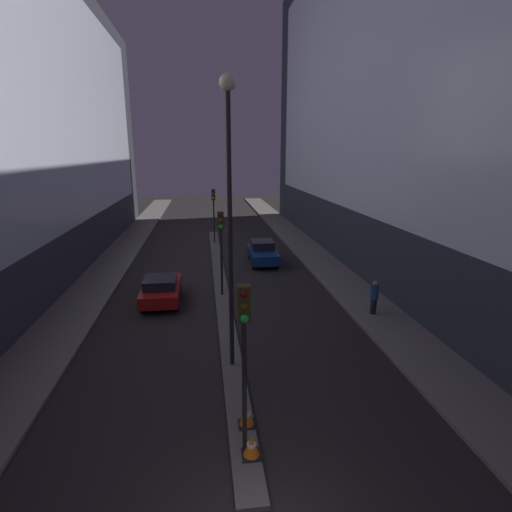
% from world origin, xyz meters
% --- Properties ---
extents(building_left, '(6.01, 42.92, 19.02)m').
position_xyz_m(building_left, '(-11.59, 21.46, 9.52)').
color(building_left, '#383842').
rests_on(building_left, ground).
extents(building_right, '(6.01, 42.92, 23.60)m').
position_xyz_m(building_right, '(11.59, 21.46, 11.81)').
color(building_right, '#2D333D').
rests_on(building_right, ground).
extents(median_strip, '(0.76, 31.16, 0.13)m').
position_xyz_m(median_strip, '(0.00, 16.58, 0.06)').
color(median_strip, '#56544F').
rests_on(median_strip, ground).
extents(traffic_light_near, '(0.32, 0.42, 4.52)m').
position_xyz_m(traffic_light_near, '(0.00, 2.71, 3.44)').
color(traffic_light_near, black).
rests_on(traffic_light_near, median_strip).
extents(traffic_light_mid, '(0.32, 0.42, 4.52)m').
position_xyz_m(traffic_light_mid, '(0.00, 14.50, 3.44)').
color(traffic_light_mid, black).
rests_on(traffic_light_mid, median_strip).
extents(traffic_light_far, '(0.32, 0.42, 4.52)m').
position_xyz_m(traffic_light_far, '(0.00, 27.50, 3.44)').
color(traffic_light_far, black).
rests_on(traffic_light_far, median_strip).
extents(street_lamp, '(0.53, 0.53, 9.83)m').
position_xyz_m(street_lamp, '(0.00, 7.16, 6.71)').
color(street_lamp, black).
rests_on(street_lamp, median_strip).
extents(traffic_cone_near, '(0.50, 0.50, 0.55)m').
position_xyz_m(traffic_cone_near, '(0.15, 2.55, 0.40)').
color(traffic_cone_near, black).
rests_on(traffic_cone_near, median_strip).
extents(traffic_cone_far, '(0.47, 0.47, 0.58)m').
position_xyz_m(traffic_cone_far, '(0.15, 3.74, 0.41)').
color(traffic_cone_far, black).
rests_on(traffic_cone_far, median_strip).
extents(car_left_lane, '(1.87, 4.03, 1.42)m').
position_xyz_m(car_left_lane, '(-3.17, 14.10, 0.73)').
color(car_left_lane, maroon).
rests_on(car_left_lane, ground).
extents(car_right_lane, '(1.79, 4.13, 1.57)m').
position_xyz_m(car_right_lane, '(3.17, 20.94, 0.79)').
color(car_right_lane, navy).
rests_on(car_right_lane, ground).
extents(pedestrian_on_right_sidewalk, '(0.38, 0.38, 1.65)m').
position_xyz_m(pedestrian_on_right_sidewalk, '(7.01, 10.89, 1.00)').
color(pedestrian_on_right_sidewalk, black).
rests_on(pedestrian_on_right_sidewalk, sidewalk_right).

